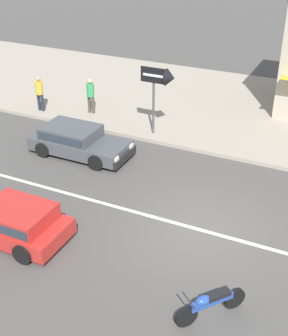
{
  "coord_description": "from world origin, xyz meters",
  "views": [
    {
      "loc": [
        3.35,
        -10.96,
        8.5
      ],
      "look_at": [
        -2.55,
        1.42,
        0.8
      ],
      "focal_mm": 50.0,
      "sensor_mm": 36.0,
      "label": 1
    }
  ],
  "objects_px": {
    "motorcycle_0": "(211,303)",
    "arrow_signboard": "(166,80)",
    "hatchback_red_1": "(12,220)",
    "hatchback_dark_grey_2": "(77,140)",
    "pedestrian_by_shop": "(91,93)",
    "pedestrian_near_clock": "(39,91)"
  },
  "relations": [
    {
      "from": "arrow_signboard",
      "to": "pedestrian_near_clock",
      "type": "distance_m",
      "value": 6.43
    },
    {
      "from": "motorcycle_0",
      "to": "arrow_signboard",
      "type": "xyz_separation_m",
      "value": [
        -4.81,
        8.45,
        2.11
      ]
    },
    {
      "from": "hatchback_red_1",
      "to": "hatchback_dark_grey_2",
      "type": "relative_size",
      "value": 0.92
    },
    {
      "from": "arrow_signboard",
      "to": "pedestrian_near_clock",
      "type": "height_order",
      "value": "arrow_signboard"
    },
    {
      "from": "motorcycle_0",
      "to": "pedestrian_near_clock",
      "type": "bearing_deg",
      "value": 142.52
    },
    {
      "from": "pedestrian_by_shop",
      "to": "motorcycle_0",
      "type": "bearing_deg",
      "value": -46.41
    },
    {
      "from": "hatchback_red_1",
      "to": "pedestrian_near_clock",
      "type": "xyz_separation_m",
      "value": [
        -4.93,
        8.04,
        0.51
      ]
    },
    {
      "from": "motorcycle_0",
      "to": "hatchback_red_1",
      "type": "bearing_deg",
      "value": 175.82
    },
    {
      "from": "arrow_signboard",
      "to": "pedestrian_by_shop",
      "type": "relative_size",
      "value": 1.76
    },
    {
      "from": "hatchback_red_1",
      "to": "motorcycle_0",
      "type": "bearing_deg",
      "value": -4.18
    },
    {
      "from": "motorcycle_0",
      "to": "pedestrian_by_shop",
      "type": "bearing_deg",
      "value": 133.59
    },
    {
      "from": "hatchback_red_1",
      "to": "pedestrian_by_shop",
      "type": "height_order",
      "value": "pedestrian_by_shop"
    },
    {
      "from": "arrow_signboard",
      "to": "hatchback_dark_grey_2",
      "type": "bearing_deg",
      "value": -133.45
    },
    {
      "from": "pedestrian_near_clock",
      "to": "motorcycle_0",
      "type": "bearing_deg",
      "value": -37.48
    },
    {
      "from": "arrow_signboard",
      "to": "pedestrian_by_shop",
      "type": "height_order",
      "value": "arrow_signboard"
    },
    {
      "from": "hatchback_red_1",
      "to": "hatchback_dark_grey_2",
      "type": "distance_m",
      "value": 5.45
    },
    {
      "from": "hatchback_red_1",
      "to": "arrow_signboard",
      "type": "height_order",
      "value": "arrow_signboard"
    },
    {
      "from": "arrow_signboard",
      "to": "pedestrian_near_clock",
      "type": "bearing_deg",
      "value": 179.62
    },
    {
      "from": "hatchback_red_1",
      "to": "hatchback_dark_grey_2",
      "type": "xyz_separation_m",
      "value": [
        -1.21,
        5.32,
        0.0
      ]
    },
    {
      "from": "arrow_signboard",
      "to": "pedestrian_by_shop",
      "type": "xyz_separation_m",
      "value": [
        -4.01,
        0.82,
        -1.44
      ]
    },
    {
      "from": "pedestrian_by_shop",
      "to": "hatchback_red_1",
      "type": "bearing_deg",
      "value": -73.09
    },
    {
      "from": "arrow_signboard",
      "to": "pedestrian_by_shop",
      "type": "distance_m",
      "value": 4.34
    }
  ]
}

